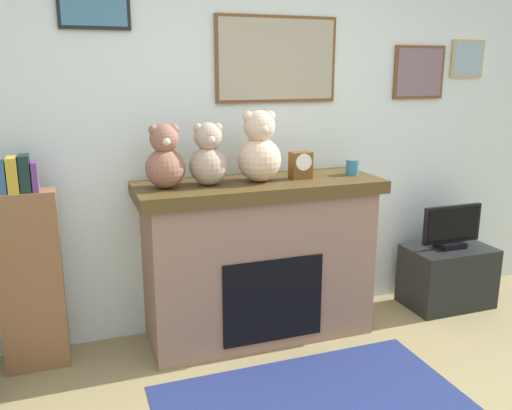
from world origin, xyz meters
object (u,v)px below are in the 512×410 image
(bookshelf, at_px, (29,274))
(teddy_bear_cream, at_px, (259,150))
(teddy_bear_tan, at_px, (165,160))
(mantel_clock, at_px, (301,165))
(candle_jar, at_px, (352,167))
(fireplace, at_px, (259,259))
(television, at_px, (452,228))
(teddy_bear_brown, at_px, (208,157))
(tv_stand, at_px, (447,276))

(bookshelf, distance_m, teddy_bear_cream, 1.53)
(teddy_bear_tan, bearing_deg, bookshelf, 174.29)
(mantel_clock, bearing_deg, teddy_bear_tan, 179.93)
(candle_jar, bearing_deg, mantel_clock, -179.76)
(mantel_clock, xyz_separation_m, teddy_bear_cream, (-0.28, 0.00, 0.11))
(fireplace, distance_m, candle_jar, 0.86)
(television, bearing_deg, teddy_bear_tan, 179.39)
(fireplace, relative_size, candle_jar, 15.46)
(candle_jar, relative_size, teddy_bear_brown, 0.27)
(bookshelf, distance_m, television, 2.87)
(fireplace, relative_size, television, 3.24)
(candle_jar, relative_size, teddy_bear_cream, 0.23)
(bookshelf, distance_m, teddy_bear_tan, 1.02)
(candle_jar, distance_m, teddy_bear_tan, 1.24)
(television, relative_size, teddy_bear_brown, 1.28)
(fireplace, height_order, teddy_bear_tan, teddy_bear_tan)
(fireplace, height_order, teddy_bear_brown, teddy_bear_brown)
(bookshelf, relative_size, teddy_bear_cream, 2.93)
(television, xyz_separation_m, teddy_bear_cream, (-1.49, 0.02, 0.65))
(television, distance_m, teddy_bear_brown, 1.92)
(bookshelf, xyz_separation_m, teddy_bear_cream, (1.38, -0.08, 0.66))
(television, height_order, teddy_bear_brown, teddy_bear_brown)
(tv_stand, bearing_deg, teddy_bear_brown, 179.35)
(fireplace, height_order, tv_stand, fireplace)
(teddy_bear_brown, bearing_deg, candle_jar, 0.03)
(fireplace, distance_m, teddy_bear_brown, 0.76)
(teddy_bear_tan, relative_size, teddy_bear_brown, 1.00)
(fireplace, bearing_deg, teddy_bear_brown, -176.82)
(television, relative_size, teddy_bear_cream, 1.09)
(tv_stand, bearing_deg, teddy_bear_cream, 179.21)
(mantel_clock, bearing_deg, fireplace, 175.99)
(candle_jar, bearing_deg, bookshelf, 177.78)
(tv_stand, relative_size, television, 1.31)
(teddy_bear_tan, xyz_separation_m, teddy_bear_brown, (0.26, 0.00, -0.00))
(fireplace, relative_size, teddy_bear_brown, 4.13)
(fireplace, height_order, television, fireplace)
(tv_stand, height_order, television, television)
(candle_jar, xyz_separation_m, teddy_bear_cream, (-0.66, -0.00, 0.15))
(bookshelf, relative_size, tv_stand, 2.05)
(fireplace, xyz_separation_m, television, (1.49, -0.04, 0.07))
(television, distance_m, teddy_bear_cream, 1.63)
(fireplace, relative_size, bookshelf, 1.21)
(bookshelf, height_order, teddy_bear_cream, teddy_bear_cream)
(bookshelf, height_order, mantel_clock, bookshelf)
(tv_stand, relative_size, teddy_bear_brown, 1.67)
(bookshelf, xyz_separation_m, television, (2.87, -0.10, 0.01))
(tv_stand, bearing_deg, television, -90.00)
(tv_stand, height_order, candle_jar, candle_jar)
(bookshelf, relative_size, television, 2.68)
(teddy_bear_brown, bearing_deg, mantel_clock, -0.10)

